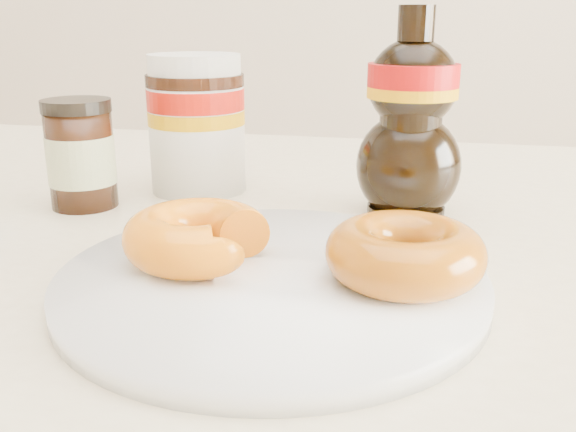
% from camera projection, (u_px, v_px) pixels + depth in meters
% --- Properties ---
extents(dining_table, '(1.40, 0.90, 0.75)m').
position_uv_depth(dining_table, '(350.00, 349.00, 0.51)').
color(dining_table, beige).
rests_on(dining_table, ground).
extents(plate, '(0.27, 0.27, 0.01)m').
position_uv_depth(plate, '(271.00, 281.00, 0.41)').
color(plate, white).
rests_on(plate, dining_table).
extents(donut_bitten, '(0.13, 0.13, 0.03)m').
position_uv_depth(donut_bitten, '(197.00, 236.00, 0.42)').
color(donut_bitten, orange).
rests_on(donut_bitten, plate).
extents(donut_whole, '(0.12, 0.12, 0.03)m').
position_uv_depth(donut_whole, '(405.00, 253.00, 0.39)').
color(donut_whole, '#933D09').
rests_on(donut_whole, plate).
extents(nutella_jar, '(0.09, 0.09, 0.13)m').
position_uv_depth(nutella_jar, '(197.00, 118.00, 0.62)').
color(nutella_jar, white).
rests_on(nutella_jar, dining_table).
extents(syrup_bottle, '(0.11, 0.11, 0.18)m').
position_uv_depth(syrup_bottle, '(411.00, 114.00, 0.54)').
color(syrup_bottle, black).
rests_on(syrup_bottle, dining_table).
extents(dark_jar, '(0.06, 0.06, 0.10)m').
position_uv_depth(dark_jar, '(81.00, 155.00, 0.58)').
color(dark_jar, black).
rests_on(dark_jar, dining_table).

